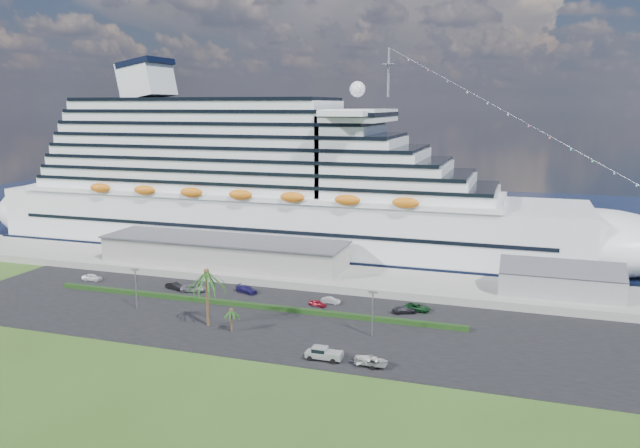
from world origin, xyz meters
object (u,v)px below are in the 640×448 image
(cruise_ship, at_px, (274,191))
(parked_car_3, at_px, (246,289))
(pickup_truck, at_px, (323,353))
(boat_trailer, at_px, (371,360))

(cruise_ship, xyz_separation_m, parked_car_3, (9.62, -39.21, -15.82))
(cruise_ship, bearing_deg, parked_car_3, -76.21)
(cruise_ship, bearing_deg, pickup_truck, -61.87)
(cruise_ship, distance_m, boat_trailer, 83.21)
(cruise_ship, relative_size, pickup_truck, 31.93)
(parked_car_3, xyz_separation_m, boat_trailer, (34.77, -29.46, 0.41))
(parked_car_3, bearing_deg, pickup_truck, -116.96)
(boat_trailer, bearing_deg, pickup_truck, 177.64)
(cruise_ship, relative_size, parked_car_3, 36.49)
(parked_car_3, bearing_deg, cruise_ship, 34.09)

